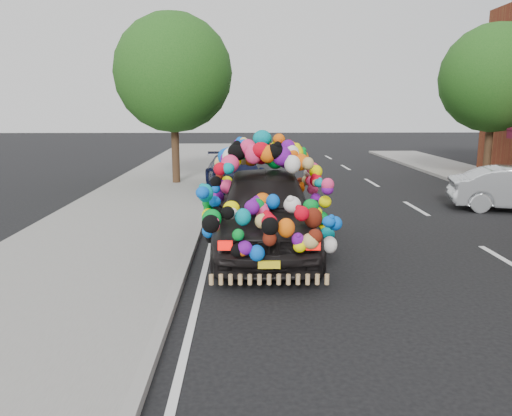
# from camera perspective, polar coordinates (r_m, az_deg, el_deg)

# --- Properties ---
(ground) EXTENTS (100.00, 100.00, 0.00)m
(ground) POSITION_cam_1_polar(r_m,az_deg,el_deg) (9.35, 6.69, -6.21)
(ground) COLOR black
(ground) RESTS_ON ground
(sidewalk) EXTENTS (4.00, 60.00, 0.12)m
(sidewalk) POSITION_cam_1_polar(r_m,az_deg,el_deg) (9.72, -19.42, -5.75)
(sidewalk) COLOR gray
(sidewalk) RESTS_ON ground
(kerb) EXTENTS (0.15, 60.00, 0.13)m
(kerb) POSITION_cam_1_polar(r_m,az_deg,el_deg) (9.30, -7.86, -5.92)
(kerb) COLOR gray
(kerb) RESTS_ON ground
(lane_markings) EXTENTS (6.00, 50.00, 0.01)m
(lane_markings) POSITION_cam_1_polar(r_m,az_deg,el_deg) (10.47, 26.68, -5.42)
(lane_markings) COLOR silver
(lane_markings) RESTS_ON ground
(tree_near_sidewalk) EXTENTS (4.20, 4.20, 6.13)m
(tree_near_sidewalk) POSITION_cam_1_polar(r_m,az_deg,el_deg) (18.53, -9.46, 14.95)
(tree_near_sidewalk) COLOR #332114
(tree_near_sidewalk) RESTS_ON ground
(tree_far_b) EXTENTS (4.00, 4.00, 5.90)m
(tree_far_b) POSITION_cam_1_polar(r_m,az_deg,el_deg) (21.02, 25.59, 13.22)
(tree_far_b) COLOR #332114
(tree_far_b) RESTS_ON ground
(plush_art_car) EXTENTS (2.40, 5.09, 2.30)m
(plush_art_car) POSITION_cam_1_polar(r_m,az_deg,el_deg) (9.82, 1.06, 1.85)
(plush_art_car) COLOR black
(plush_art_car) RESTS_ON ground
(navy_sedan) EXTENTS (2.34, 4.66, 1.30)m
(navy_sedan) POSITION_cam_1_polar(r_m,az_deg,el_deg) (16.41, -2.46, 3.77)
(navy_sedan) COLOR black
(navy_sedan) RESTS_ON ground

